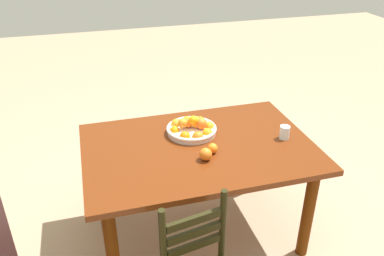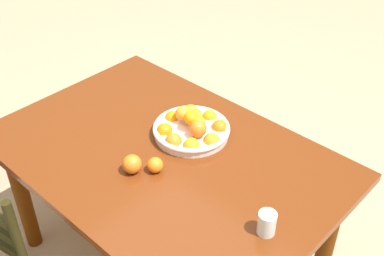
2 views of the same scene
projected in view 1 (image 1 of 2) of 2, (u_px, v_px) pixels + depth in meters
ground_plane at (198, 231)px, 2.95m from camera, size 12.00×12.00×0.00m
dining_table at (198, 159)px, 2.64m from camera, size 1.50×1.02×0.75m
fruit_bowl at (192, 128)px, 2.72m from camera, size 0.35×0.35×0.14m
orange_loose_0 at (213, 148)px, 2.50m from camera, size 0.07×0.07×0.07m
orange_loose_1 at (206, 154)px, 2.42m from camera, size 0.08×0.08×0.08m
drinking_glass at (285, 132)px, 2.65m from camera, size 0.07×0.07×0.09m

